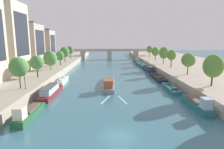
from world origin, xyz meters
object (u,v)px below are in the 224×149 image
tree_left_midway (70,50)px  bridge_far (109,53)px  moored_boat_left_gap_after (62,81)px  moored_boat_right_far (149,69)px  moored_boat_left_far (51,91)px  tree_right_by_lamp (150,49)px  moored_boat_right_near (137,60)px  moored_boat_right_gap_after (142,65)px  tree_right_third (188,60)px  tree_left_third (60,56)px  tree_right_second (213,66)px  moored_boat_right_end (197,104)px  barge_midriver (109,83)px  lamppost_left_bank (25,78)px  tree_right_distant (155,52)px  tree_left_nearest (65,52)px  moored_boat_left_downstream (28,113)px  tree_right_end_of_row (172,55)px  moored_boat_right_downstream (171,88)px  tree_left_second (50,58)px  moored_boat_right_midway (158,77)px  tree_left_end_of_row (19,67)px  tree_left_past_mid (37,63)px  tree_right_past_mid (164,53)px

tree_left_midway → bridge_far: tree_left_midway is taller
moored_boat_left_gap_after → moored_boat_right_far: moored_boat_right_far is taller
moored_boat_left_far → tree_right_by_lamp: 76.66m
moored_boat_left_far → moored_boat_right_near: (30.17, 65.51, -0.17)m
moored_boat_right_gap_after → tree_right_third: bearing=-78.9°
tree_left_third → tree_right_second: 55.51m
moored_boat_right_end → bridge_far: bridge_far is taller
moored_boat_right_far → barge_midriver: bearing=-124.7°
moored_boat_right_gap_after → lamppost_left_bank: (-34.44, -52.45, 4.35)m
tree_right_distant → tree_right_by_lamp: size_ratio=0.98×
barge_midriver → moored_boat_left_far: size_ratio=1.37×
moored_boat_right_near → tree_left_nearest: bearing=-151.2°
moored_boat_right_gap_after → tree_right_third: tree_right_third is taller
moored_boat_left_downstream → bridge_far: bridge_far is taller
moored_boat_right_end → tree_right_end_of_row: (7.11, 36.53, 6.10)m
moored_boat_right_downstream → tree_left_second: size_ratio=1.70×
moored_boat_right_downstream → moored_boat_right_midway: moored_boat_right_midway is taller
tree_left_second → tree_right_second: (43.52, -24.88, 0.63)m
tree_left_end_of_row → moored_boat_right_downstream: bearing=10.4°
moored_boat_right_downstream → moored_boat_right_midway: size_ratio=0.77×
moored_boat_right_far → tree_right_by_lamp: bearing=77.4°
bridge_far → tree_left_third: bearing=-113.6°
moored_boat_right_gap_after → bridge_far: bearing=115.9°
moored_boat_right_downstream → tree_left_past_mid: 36.73m
moored_boat_right_downstream → tree_left_midway: 66.92m
tree_left_nearest → bridge_far: (21.06, 35.63, -2.81)m
tree_left_past_mid → barge_midriver: bearing=-4.6°
tree_left_second → tree_left_nearest: tree_left_nearest is taller
moored_boat_right_downstream → barge_midriver: bearing=164.1°
tree_left_midway → moored_boat_right_gap_after: bearing=-16.3°
moored_boat_right_midway → tree_left_nearest: size_ratio=2.05×
tree_right_end_of_row → moored_boat_right_gap_after: bearing=106.9°
moored_boat_left_gap_after → tree_right_past_mid: 45.50m
moored_boat_right_end → tree_left_midway: 78.74m
tree_left_second → tree_right_end_of_row: (43.55, 3.30, 0.75)m
moored_boat_right_gap_after → tree_left_third: 39.37m
moored_boat_left_downstream → tree_right_past_mid: (37.31, 51.01, 6.20)m
barge_midriver → tree_left_past_mid: (-19.95, 1.62, 5.67)m
bridge_far → moored_boat_left_downstream: bearing=-98.8°
tree_right_by_lamp → tree_left_nearest: bearing=-154.4°
moored_boat_right_midway → moored_boat_left_far: bearing=-148.9°
moored_boat_right_far → tree_right_second: tree_right_second is taller
moored_boat_left_far → tree_right_past_mid: 53.69m
barge_midriver → tree_right_end_of_row: tree_right_end_of_row is taller
moored_boat_right_far → lamppost_left_bank: (-34.10, -34.93, 3.92)m
bridge_far → tree_right_third: bearing=-71.7°
tree_left_end_of_row → tree_right_end_of_row: 51.73m
moored_boat_right_gap_after → tree_right_by_lamp: bearing=66.7°
moored_boat_right_midway → tree_right_past_mid: bearing=69.1°
tree_left_midway → tree_right_third: bearing=-47.1°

